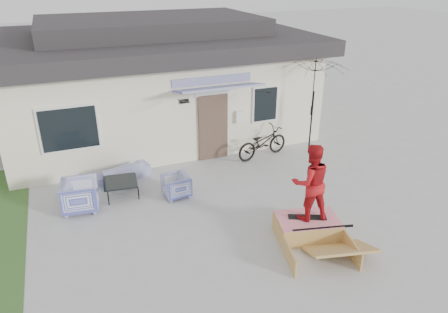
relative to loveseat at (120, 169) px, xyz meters
name	(u,v)px	position (x,y,z in m)	size (l,w,h in m)	color
ground	(241,242)	(2.00, -4.11, -0.32)	(90.00, 90.00, 0.00)	#A6A6A6
house	(154,77)	(2.00, 3.88, 1.62)	(10.80, 8.49, 4.10)	beige
loveseat	(120,169)	(0.00, 0.00, 0.00)	(1.63, 0.48, 0.64)	#3A42A1
armchair_left	(80,194)	(-1.21, -1.33, 0.13)	(0.86, 0.81, 0.89)	#3A42A1
armchair_right	(176,185)	(1.22, -1.57, 0.02)	(0.66, 0.62, 0.68)	#3A42A1
coffee_table	(121,188)	(-0.15, -0.98, -0.10)	(0.87, 0.87, 0.43)	black
bicycle	(263,139)	(4.50, -0.14, 0.28)	(0.66, 1.89, 1.21)	black
patio_umbrella	(313,102)	(6.08, -0.43, 1.43)	(2.29, 2.16, 2.20)	black
skate_ramp	(307,227)	(3.49, -4.45, -0.09)	(1.37, 1.83, 0.46)	#B18647
skateboard	(307,217)	(3.50, -4.41, 0.17)	(0.86, 0.21, 0.05)	black
skater	(311,181)	(3.50, -4.41, 1.08)	(0.87, 0.67, 1.78)	#B4151A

